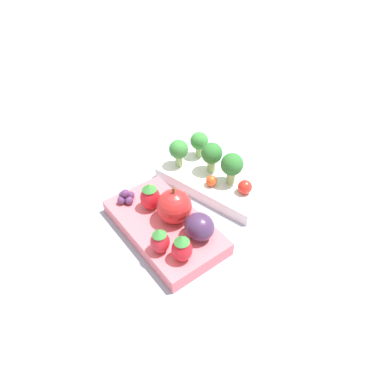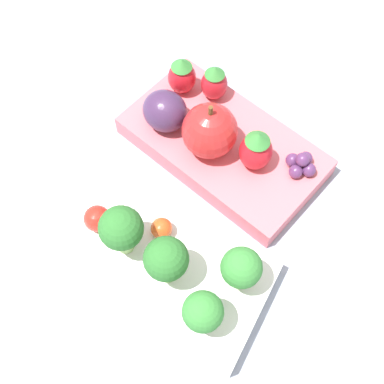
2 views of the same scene
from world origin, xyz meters
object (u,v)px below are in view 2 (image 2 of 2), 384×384
Objects in this scene: broccoli_floret_1 at (166,260)px; bento_box_fruit at (223,146)px; broccoli_floret_0 at (241,268)px; strawberry_0 at (214,83)px; apple at (210,131)px; cherry_tomato_1 at (162,229)px; broccoli_floret_2 at (121,229)px; strawberry_1 at (256,150)px; grape_cluster at (301,164)px; cherry_tomato_0 at (97,218)px; strawberry_2 at (182,76)px; bento_box_savoury at (157,267)px; broccoli_floret_3 at (203,312)px; plum at (165,111)px.

bento_box_fruit is at bearing -73.93° from broccoli_floret_1.
broccoli_floret_0 reaches higher than strawberry_0.
bento_box_fruit is 0.04m from apple.
bento_box_fruit is at bearing -83.40° from cherry_tomato_1.
broccoli_floret_0 is 0.11m from broccoli_floret_2.
broccoli_floret_0 is 0.90× the size of broccoli_floret_2.
grape_cluster is (-0.04, -0.02, -0.02)m from strawberry_1.
strawberry_1 reaches higher than bento_box_fruit.
bento_box_fruit is 3.54× the size of broccoli_floret_2.
cherry_tomato_0 is 0.19m from strawberry_0.
apple reaches higher than strawberry_2.
bento_box_savoury is at bearing 115.85° from cherry_tomato_1.
broccoli_floret_3 is at bearing 172.33° from cherry_tomato_0.
grape_cluster is at bearing -108.27° from bento_box_savoury.
strawberry_0 is (0.04, -0.04, 0.03)m from bento_box_fruit.
broccoli_floret_2 is at bearing 111.27° from strawberry_2.
bento_box_savoury is 0.16m from plum.
cherry_tomato_0 is 0.06m from cherry_tomato_1.
apple is (-0.03, -0.13, 0.02)m from cherry_tomato_0.
broccoli_floret_3 is at bearing 119.30° from bento_box_fruit.
cherry_tomato_0 is at bearing 60.79° from strawberry_1.
broccoli_floret_1 reaches higher than strawberry_1.
bento_box_savoury is 3.70× the size of broccoli_floret_1.
cherry_tomato_0 is at bearing -0.83° from broccoli_floret_1.
strawberry_0 is at bearing -29.27° from strawberry_1.
broccoli_floret_2 is 2.42× the size of cherry_tomato_0.
broccoli_floret_3 reaches higher than strawberry_0.
apple reaches higher than broccoli_floret_2.
cherry_tomato_0 is at bearing 27.78° from cherry_tomato_1.
strawberry_1 is at bearing -95.30° from bento_box_savoury.
bento_box_fruit is 4.70× the size of strawberry_2.
broccoli_floret_3 is at bearing 170.97° from broccoli_floret_2.
broccoli_floret_3 reaches higher than plum.
plum is at bearing -43.63° from broccoli_floret_3.
strawberry_1 is at bearing -88.70° from broccoli_floret_1.
apple reaches higher than broccoli_floret_0.
bento_box_savoury is 5.08× the size of strawberry_0.
strawberry_2 reaches higher than grape_cluster.
cherry_tomato_0 is (0.14, 0.03, -0.02)m from broccoli_floret_0.
broccoli_floret_2 is at bearing -9.03° from broccoli_floret_3.
broccoli_floret_3 is at bearing 123.20° from strawberry_0.
apple is at bearing -69.22° from broccoli_floret_1.
grape_cluster is (-0.09, -0.17, -0.03)m from broccoli_floret_2.
strawberry_2 is (0.12, -0.18, -0.01)m from broccoli_floret_1.
broccoli_floret_0 is at bearing 117.23° from strawberry_1.
strawberry_0 is 0.10m from strawberry_1.
broccoli_floret_1 is 0.22m from strawberry_2.
cherry_tomato_1 is 0.12m from strawberry_1.
bento_box_savoury is 0.18m from grape_cluster.
broccoli_floret_3 is 1.15× the size of strawberry_2.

